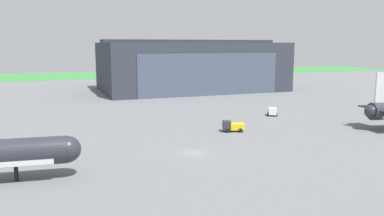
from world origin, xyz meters
The scene contains 5 objects.
ground_plane centered at (0.00, 0.00, 0.00)m, with size 440.00×440.00×0.00m, color slate.
grass_field_strip centered at (0.00, 185.81, 0.04)m, with size 440.00×56.00×0.08m, color #36873C.
maintenance_hangar centered at (33.70, 90.66, 9.94)m, with size 72.83×41.95×20.81m.
fuel_bowser centered at (14.04, 12.88, 1.21)m, with size 5.02×3.45×2.41m.
stair_truck centered at (32.67, 26.24, 1.21)m, with size 3.59×4.02×2.15m.
Camera 1 is at (-23.56, -60.89, 18.73)m, focal length 36.08 mm.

